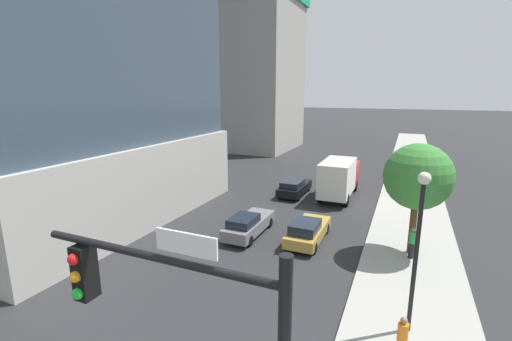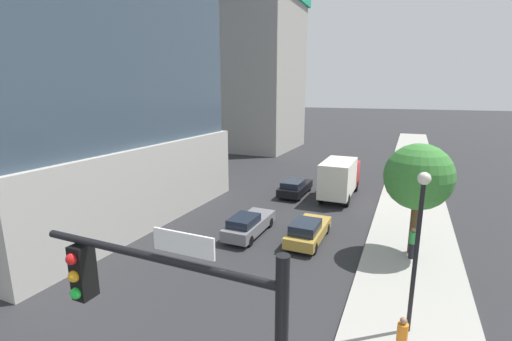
{
  "view_description": "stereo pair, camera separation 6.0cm",
  "coord_description": "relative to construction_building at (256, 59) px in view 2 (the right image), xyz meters",
  "views": [
    {
      "loc": [
        6.88,
        -1.15,
        8.88
      ],
      "look_at": [
        0.74,
        12.92,
        5.41
      ],
      "focal_mm": 24.49,
      "sensor_mm": 36.0,
      "label": 1
    },
    {
      "loc": [
        6.94,
        -1.13,
        8.88
      ],
      "look_at": [
        0.74,
        12.92,
        5.41
      ],
      "focal_mm": 24.49,
      "sensor_mm": 36.0,
      "label": 2
    }
  ],
  "objects": [
    {
      "name": "car_gold",
      "position": [
        17.64,
        -32.16,
        -13.14
      ],
      "size": [
        1.78,
        4.63,
        1.47
      ],
      "color": "#AD8938",
      "rests_on": "ground"
    },
    {
      "name": "sidewalk",
      "position": [
        23.41,
        -30.28,
        -13.78
      ],
      "size": [
        4.98,
        120.0,
        0.15
      ],
      "primitive_type": "cube",
      "color": "#9E9B93",
      "rests_on": "ground"
    },
    {
      "name": "pedestrian_green_shirt",
      "position": [
        23.38,
        -32.27,
        -12.82
      ],
      "size": [
        0.34,
        0.34,
        1.74
      ],
      "color": "black",
      "rests_on": "sidewalk"
    },
    {
      "name": "pedestrian_orange_shirt",
      "position": [
        23.08,
        -40.53,
        -12.84
      ],
      "size": [
        0.34,
        0.34,
        1.7
      ],
      "color": "black",
      "rests_on": "sidewalk"
    },
    {
      "name": "box_truck",
      "position": [
        17.64,
        -22.3,
        -11.99
      ],
      "size": [
        2.36,
        6.95,
        3.36
      ],
      "color": "#B21E1E",
      "rests_on": "ground"
    },
    {
      "name": "car_gray",
      "position": [
        13.94,
        -32.66,
        -13.14
      ],
      "size": [
        1.72,
        4.74,
        1.46
      ],
      "color": "slate",
      "rests_on": "ground"
    },
    {
      "name": "construction_building",
      "position": [
        0.0,
        0.0,
        0.0
      ],
      "size": [
        21.73,
        16.64,
        33.3
      ],
      "color": "#9E9B93",
      "rests_on": "ground"
    },
    {
      "name": "street_lamp",
      "position": [
        23.31,
        -38.65,
        -9.74
      ],
      "size": [
        0.44,
        0.44,
        6.09
      ],
      "color": "black",
      "rests_on": "sidewalk"
    },
    {
      "name": "car_black",
      "position": [
        13.94,
        -23.07,
        -13.14
      ],
      "size": [
        1.89,
        4.66,
        1.42
      ],
      "color": "black",
      "rests_on": "ground"
    },
    {
      "name": "street_tree",
      "position": [
        23.35,
        -31.55,
        -9.38
      ],
      "size": [
        3.54,
        3.54,
        6.12
      ],
      "color": "brown",
      "rests_on": "sidewalk"
    }
  ]
}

